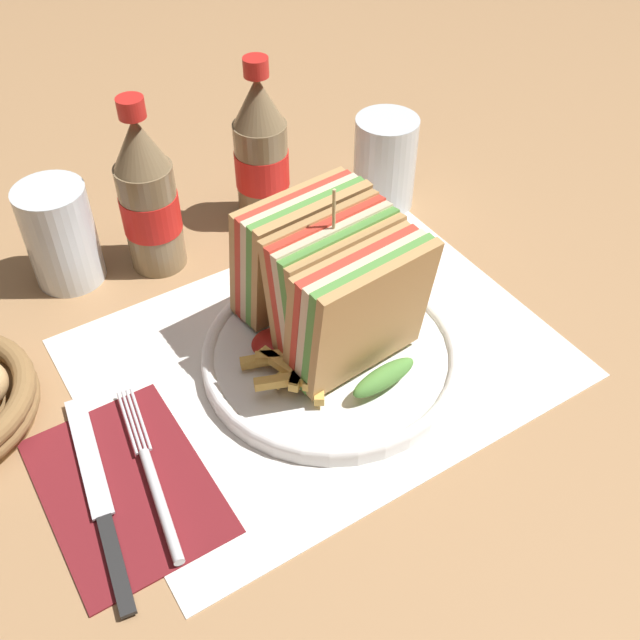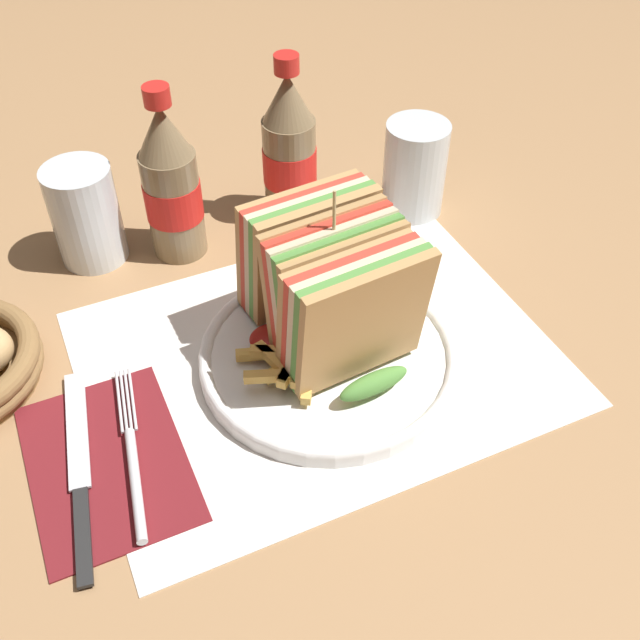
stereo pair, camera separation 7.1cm
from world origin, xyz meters
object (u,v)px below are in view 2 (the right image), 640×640
at_px(fork, 133,465).
at_px(knife, 79,470).
at_px(plate_main, 329,356).
at_px(coke_bottle_near, 171,186).
at_px(coke_bottle_far, 289,151).
at_px(glass_far, 87,220).
at_px(glass_near, 414,174).
at_px(club_sandwich, 332,286).

distance_m(fork, knife, 0.05).
height_order(plate_main, knife, plate_main).
height_order(fork, knife, fork).
bearing_deg(plate_main, coke_bottle_near, 108.57).
height_order(coke_bottle_far, glass_far, coke_bottle_far).
bearing_deg(glass_near, fork, -149.54).
relative_size(club_sandwich, knife, 0.87).
relative_size(plate_main, glass_near, 2.21).
bearing_deg(glass_far, knife, -104.75).
xyz_separation_m(knife, coke_bottle_near, (0.17, 0.26, 0.08)).
bearing_deg(knife, glass_near, 35.48).
height_order(plate_main, fork, plate_main).
relative_size(club_sandwich, coke_bottle_near, 0.97).
distance_m(knife, glass_near, 0.50).
relative_size(plate_main, coke_bottle_near, 1.26).
bearing_deg(fork, coke_bottle_near, 74.75).
relative_size(plate_main, fork, 1.34).
bearing_deg(plate_main, glass_far, 123.06).
distance_m(fork, coke_bottle_far, 0.40).
xyz_separation_m(club_sandwich, coke_bottle_near, (-0.09, 0.21, 0.00)).
height_order(fork, glass_near, glass_near).
distance_m(coke_bottle_near, glass_near, 0.28).
xyz_separation_m(knife, coke_bottle_far, (0.31, 0.27, 0.08)).
xyz_separation_m(club_sandwich, glass_far, (-0.18, 0.24, -0.03)).
distance_m(club_sandwich, knife, 0.27).
xyz_separation_m(coke_bottle_far, glass_far, (-0.23, 0.02, -0.04)).
relative_size(coke_bottle_far, glass_near, 1.76).
bearing_deg(coke_bottle_far, glass_far, 176.08).
height_order(club_sandwich, coke_bottle_far, coke_bottle_far).
distance_m(plate_main, glass_far, 0.31).
distance_m(club_sandwich, fork, 0.23).
distance_m(fork, glass_far, 0.31).
xyz_separation_m(knife, glass_near, (0.44, 0.22, 0.04)).
bearing_deg(glass_far, club_sandwich, -53.31).
bearing_deg(coke_bottle_far, knife, -138.47).
height_order(fork, coke_bottle_far, coke_bottle_far).
xyz_separation_m(fork, glass_far, (0.03, 0.30, 0.04)).
bearing_deg(coke_bottle_near, fork, -114.27).
bearing_deg(fork, glass_near, 39.48).
height_order(club_sandwich, fork, club_sandwich).
relative_size(knife, coke_bottle_far, 1.11).
relative_size(fork, coke_bottle_far, 0.94).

